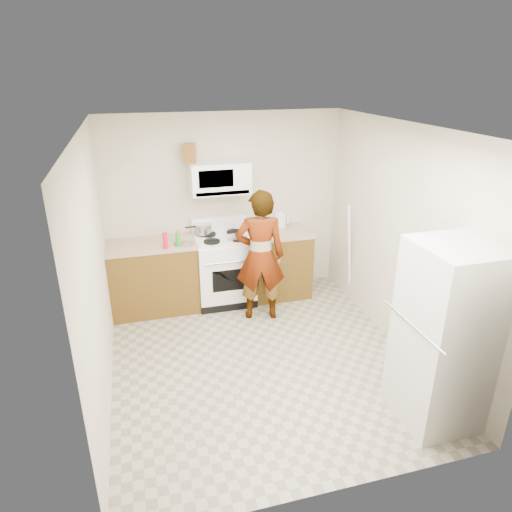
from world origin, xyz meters
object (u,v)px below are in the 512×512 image
object	(u,v)px
person	(260,256)
fridge	(447,336)
gas_range	(224,268)
saucepan	(203,229)
microwave	(220,178)
kettle	(280,220)

from	to	relation	value
person	fridge	size ratio (longest dim) A/B	0.99
gas_range	person	xyz separation A→B (m)	(0.35, -0.56, 0.36)
saucepan	microwave	bearing A→B (deg)	-8.22
microwave	saucepan	bearing A→B (deg)	171.78
person	saucepan	bearing A→B (deg)	-38.98
kettle	saucepan	size ratio (longest dim) A/B	0.84
gas_range	kettle	bearing A→B (deg)	13.72
person	gas_range	bearing A→B (deg)	-46.10
gas_range	fridge	size ratio (longest dim) A/B	0.66
microwave	gas_range	bearing A→B (deg)	-90.00
microwave	fridge	xyz separation A→B (m)	(1.41, -2.87, -0.85)
gas_range	saucepan	size ratio (longest dim) A/B	5.05
gas_range	kettle	distance (m)	1.04
fridge	kettle	world-z (taller)	fridge
person	kettle	size ratio (longest dim) A/B	8.98
gas_range	saucepan	bearing A→B (deg)	145.54
fridge	microwave	bearing A→B (deg)	116.27
microwave	kettle	size ratio (longest dim) A/B	4.05
gas_range	microwave	distance (m)	1.22
kettle	gas_range	bearing A→B (deg)	-148.53
person	fridge	xyz separation A→B (m)	(1.07, -2.18, 0.01)
saucepan	person	bearing A→B (deg)	-51.05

